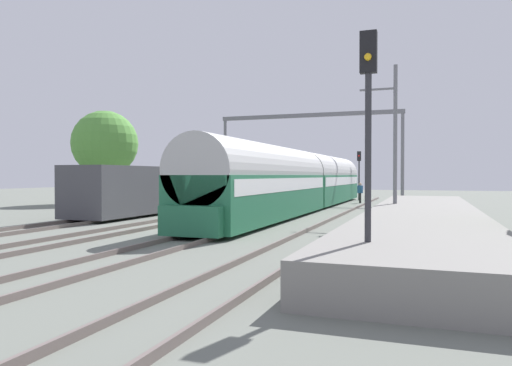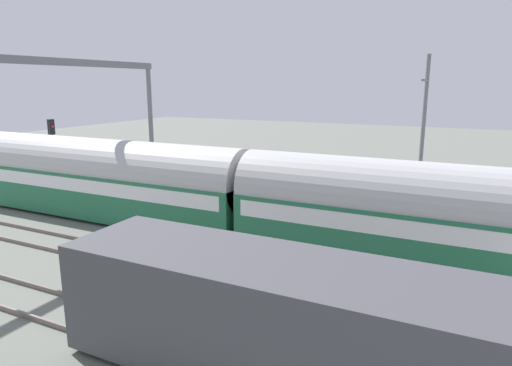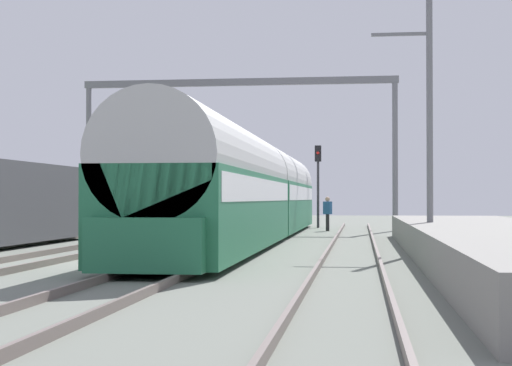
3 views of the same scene
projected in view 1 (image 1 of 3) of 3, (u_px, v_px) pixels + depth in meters
ground at (197, 226)px, 22.03m from camera, size 120.00×120.00×0.00m
track_far_west at (89, 220)px, 24.06m from camera, size 1.52×60.00×0.16m
track_west at (159, 223)px, 22.71m from camera, size 1.52×60.00×0.16m
track_east at (237, 226)px, 21.35m from camera, size 1.52×60.00×0.16m
track_far_east at (326, 230)px, 19.99m from camera, size 1.52×60.00×0.16m
platform at (424, 219)px, 20.58m from camera, size 4.40×28.00×0.90m
passenger_train at (303, 181)px, 32.53m from camera, size 2.93×32.85×3.82m
freight_car at (150, 190)px, 29.38m from camera, size 2.80×13.00×2.70m
person_crossing at (360, 191)px, 40.45m from camera, size 0.46×0.38×1.73m
railway_signal_near at (368, 124)px, 10.35m from camera, size 0.36×0.30×5.46m
railway_signal_far at (359, 169)px, 44.97m from camera, size 0.36×0.30×4.61m
catenary_gantry at (308, 135)px, 42.48m from camera, size 16.45×0.28×7.86m
catenary_pole_east_mid at (394, 140)px, 24.51m from camera, size 1.90×0.20×8.00m
tree_west_background at (105, 144)px, 39.92m from camera, size 5.44×5.44×7.73m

